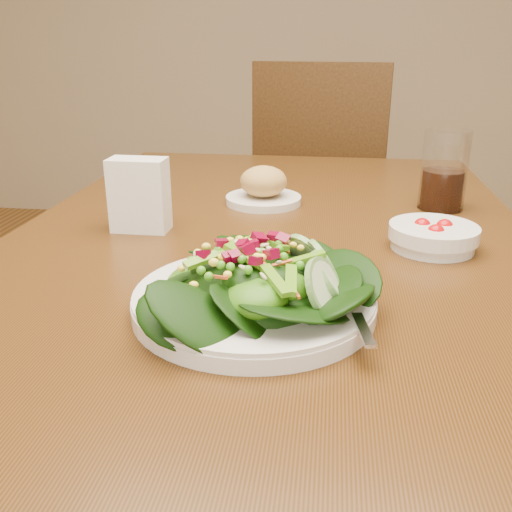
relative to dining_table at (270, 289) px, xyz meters
name	(u,v)px	position (x,y,z in m)	size (l,w,h in m)	color
dining_table	(270,289)	(0.00, 0.00, 0.00)	(0.90, 1.40, 0.75)	#472A11
chair_far	(323,197)	(0.07, 1.09, -0.12)	(0.52, 0.52, 1.00)	#432A10
salad_plate	(262,287)	(0.02, -0.29, 0.13)	(0.30, 0.30, 0.09)	silver
bread_plate	(263,188)	(-0.04, 0.20, 0.13)	(0.15, 0.15, 0.08)	silver
tomato_bowl	(433,236)	(0.26, -0.03, 0.12)	(0.14, 0.14, 0.05)	silver
drinking_glass	(443,176)	(0.31, 0.21, 0.17)	(0.09, 0.09, 0.15)	silver
napkin_holder	(139,193)	(-0.23, 0.00, 0.17)	(0.10, 0.05, 0.13)	white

